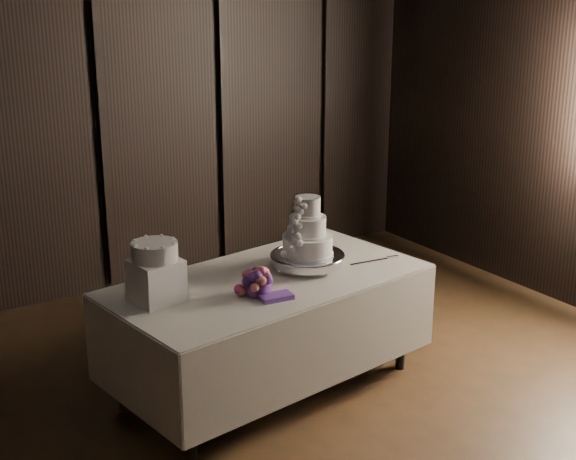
{
  "coord_description": "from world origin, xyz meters",
  "views": [
    {
      "loc": [
        -2.19,
        -2.72,
        2.55
      ],
      "look_at": [
        0.37,
        1.28,
        1.05
      ],
      "focal_mm": 50.0,
      "sensor_mm": 36.0,
      "label": 1
    }
  ],
  "objects_px": {
    "display_table": "(268,329)",
    "box_pedestal": "(156,280)",
    "bouquet": "(258,284)",
    "wedding_cake": "(305,233)",
    "small_cake": "(155,251)",
    "cake_stand": "(307,261)"
  },
  "relations": [
    {
      "from": "display_table",
      "to": "small_cake",
      "type": "xyz_separation_m",
      "value": [
        -0.73,
        0.04,
        0.65
      ]
    },
    {
      "from": "wedding_cake",
      "to": "display_table",
      "type": "bearing_deg",
      "value": 165.58
    },
    {
      "from": "wedding_cake",
      "to": "bouquet",
      "type": "relative_size",
      "value": 0.95
    },
    {
      "from": "bouquet",
      "to": "box_pedestal",
      "type": "relative_size",
      "value": 1.56
    },
    {
      "from": "display_table",
      "to": "wedding_cake",
      "type": "bearing_deg",
      "value": -5.83
    },
    {
      "from": "bouquet",
      "to": "box_pedestal",
      "type": "distance_m",
      "value": 0.59
    },
    {
      "from": "box_pedestal",
      "to": "cake_stand",
      "type": "bearing_deg",
      "value": -0.69
    },
    {
      "from": "cake_stand",
      "to": "box_pedestal",
      "type": "bearing_deg",
      "value": 179.31
    },
    {
      "from": "box_pedestal",
      "to": "wedding_cake",
      "type": "bearing_deg",
      "value": -1.62
    },
    {
      "from": "bouquet",
      "to": "wedding_cake",
      "type": "bearing_deg",
      "value": 23.74
    },
    {
      "from": "wedding_cake",
      "to": "small_cake",
      "type": "xyz_separation_m",
      "value": [
        -1.01,
        0.03,
        0.06
      ]
    },
    {
      "from": "box_pedestal",
      "to": "small_cake",
      "type": "xyz_separation_m",
      "value": [
        0.0,
        0.0,
        0.18
      ]
    },
    {
      "from": "display_table",
      "to": "bouquet",
      "type": "relative_size",
      "value": 5.22
    },
    {
      "from": "wedding_cake",
      "to": "box_pedestal",
      "type": "relative_size",
      "value": 1.48
    },
    {
      "from": "bouquet",
      "to": "small_cake",
      "type": "bearing_deg",
      "value": 156.39
    },
    {
      "from": "small_cake",
      "to": "display_table",
      "type": "bearing_deg",
      "value": -3.12
    },
    {
      "from": "bouquet",
      "to": "box_pedestal",
      "type": "bearing_deg",
      "value": 156.39
    },
    {
      "from": "display_table",
      "to": "cake_stand",
      "type": "height_order",
      "value": "cake_stand"
    },
    {
      "from": "cake_stand",
      "to": "box_pedestal",
      "type": "xyz_separation_m",
      "value": [
        -1.04,
        0.01,
        0.08
      ]
    },
    {
      "from": "cake_stand",
      "to": "wedding_cake",
      "type": "height_order",
      "value": "wedding_cake"
    },
    {
      "from": "bouquet",
      "to": "small_cake",
      "type": "xyz_separation_m",
      "value": [
        -0.54,
        0.24,
        0.24
      ]
    },
    {
      "from": "display_table",
      "to": "box_pedestal",
      "type": "distance_m",
      "value": 0.86
    }
  ]
}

